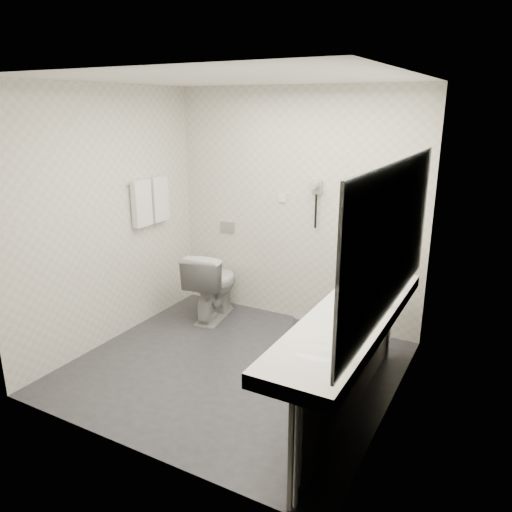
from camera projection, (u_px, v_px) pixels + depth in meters
The scene contains 30 objects.
floor at pixel (234, 367), 4.51m from camera, with size 2.80×2.80×0.00m, color #2A2A2F.
ceiling at pixel (230, 78), 3.77m from camera, with size 2.80×2.80×0.00m, color silver.
wall_back at pixel (295, 208), 5.23m from camera, with size 2.80×2.80×0.00m, color silver.
wall_front at pixel (123, 282), 3.05m from camera, with size 2.80×2.80×0.00m, color silver.
wall_left at pixel (109, 218), 4.78m from camera, with size 2.60×2.60×0.00m, color silver.
wall_right at pixel (400, 259), 3.50m from camera, with size 2.60×2.60×0.00m, color silver.
vanity_counter at pixel (350, 320), 3.59m from camera, with size 0.55×2.20×0.10m, color white.
vanity_panel at pixel (350, 372), 3.70m from camera, with size 0.03×2.15×0.75m, color gray.
vanity_post_near at pixel (297, 456), 2.81m from camera, with size 0.06×0.06×0.75m, color silver.
vanity_post_far at pixel (389, 322), 4.56m from camera, with size 0.06×0.06×0.75m, color silver.
mirror at pixel (393, 238), 3.28m from camera, with size 0.02×2.20×1.05m, color #B2BCC6.
basin_near at pixel (317, 353), 3.03m from camera, with size 0.40×0.31×0.05m, color white.
basin_far at pixel (375, 288), 4.12m from camera, with size 0.40×0.31×0.05m, color white.
faucet_near at pixel (348, 347), 2.91m from camera, with size 0.04×0.04×0.15m, color silver.
faucet_far at pixel (399, 281), 4.00m from camera, with size 0.04×0.04×0.15m, color silver.
soap_bottle_a at pixel (372, 303), 3.62m from camera, with size 0.05×0.05×0.11m, color silver.
soap_bottle_b at pixel (348, 303), 3.65m from camera, with size 0.07×0.07×0.08m, color silver.
glass_left at pixel (389, 299), 3.67m from camera, with size 0.06×0.06×0.12m, color silver.
toilet at pixel (213, 284), 5.47m from camera, with size 0.44×0.77×0.78m, color white.
flush_plate at pixel (227, 227), 5.69m from camera, with size 0.18×0.02×0.12m, color #B2B5BA.
pedal_bin at pixel (301, 328), 5.01m from camera, with size 0.18×0.18×0.25m, color #B2B5BA.
bin_lid at pixel (302, 316), 4.97m from camera, with size 0.18×0.18×0.01m, color #B2B5BA.
towel_rail at pixel (149, 180), 5.13m from camera, with size 0.02×0.02×0.62m, color silver.
towel_near at pixel (142, 203), 5.07m from camera, with size 0.07×0.24×0.48m, color white.
towel_far at pixel (159, 199), 5.31m from camera, with size 0.07×0.24×0.48m, color white.
dryer_cradle at pixel (317, 187), 5.01m from camera, with size 0.10×0.04×0.14m, color #95949A.
dryer_barrel at pixel (315, 185), 4.95m from camera, with size 0.08×0.08×0.14m, color #95949A.
dryer_cord at pixel (316, 211), 5.08m from camera, with size 0.02×0.02×0.35m, color black.
switch_plate_a at pixel (282, 198), 5.26m from camera, with size 0.09×0.02×0.09m, color white.
switch_plate_b at pixel (345, 204), 4.94m from camera, with size 0.09×0.02×0.09m, color white.
Camera 1 is at (2.10, -3.42, 2.30)m, focal length 34.47 mm.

